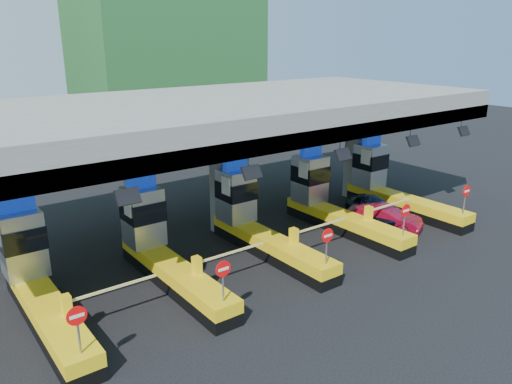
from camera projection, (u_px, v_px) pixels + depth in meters
ground at (258, 249)px, 24.17m from camera, size 120.00×120.00×0.00m
toll_canopy at (223, 116)px, 24.52m from camera, size 28.00×12.09×7.00m
toll_lane_far_left at (36, 279)px, 18.23m from camera, size 4.43×8.00×4.16m
toll_lane_left at (160, 246)px, 21.10m from camera, size 4.43×8.00×4.16m
toll_lane_center at (254, 221)px, 23.96m from camera, size 4.43×8.00×4.16m
toll_lane_right at (329, 201)px, 26.83m from camera, size 4.43×8.00×4.16m
toll_lane_far_right at (389, 185)px, 29.69m from camera, size 4.43×8.00×4.16m
van at (374, 210)px, 27.48m from camera, size 3.02×4.54×1.44m
red_car at (384, 217)px, 26.60m from camera, size 2.83×4.12×1.29m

